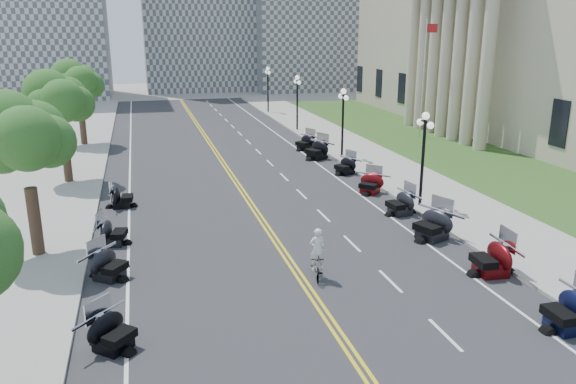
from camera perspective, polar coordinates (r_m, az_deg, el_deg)
ground at (r=24.25m, az=-0.59°, el=-5.98°), size 160.00×160.00×0.00m
road at (r=33.51m, az=-4.83°, el=0.32°), size 16.00×90.00×0.01m
centerline_yellow_a at (r=33.49m, az=-5.04°, el=0.32°), size 0.12×90.00×0.00m
centerline_yellow_b at (r=33.53m, az=-4.63°, el=0.35°), size 0.12×90.00×0.00m
edge_line_north at (r=35.14m, az=5.49°, el=1.07°), size 0.12×90.00×0.00m
edge_line_south at (r=33.06m, az=-15.81°, el=-0.46°), size 0.12×90.00×0.00m
lane_dash_4 at (r=18.70m, az=15.67°, el=-13.77°), size 0.12×2.00×0.00m
lane_dash_5 at (r=21.81m, az=10.36°, el=-8.88°), size 0.12×2.00×0.00m
lane_dash_6 at (r=25.18m, az=6.51°, el=-5.21°), size 0.12×2.00×0.00m
lane_dash_7 at (r=28.70m, az=3.63°, el=-2.39°), size 0.12×2.00×0.00m
lane_dash_8 at (r=32.34m, az=1.39°, el=-0.20°), size 0.12×2.00×0.00m
lane_dash_9 at (r=36.05m, az=-0.39°, el=1.54°), size 0.12×2.00×0.00m
lane_dash_10 at (r=39.82m, az=-1.84°, el=2.96°), size 0.12×2.00×0.00m
lane_dash_11 at (r=43.63m, az=-3.04°, el=4.13°), size 0.12×2.00×0.00m
lane_dash_12 at (r=47.47m, az=-4.05°, el=5.10°), size 0.12×2.00×0.00m
lane_dash_13 at (r=51.34m, az=-4.91°, el=5.93°), size 0.12×2.00×0.00m
lane_dash_14 at (r=55.22m, az=-5.65°, el=6.65°), size 0.12×2.00×0.00m
lane_dash_15 at (r=59.13m, az=-6.29°, el=7.26°), size 0.12×2.00×0.00m
lane_dash_16 at (r=63.04m, az=-6.86°, el=7.81°), size 0.12×2.00×0.00m
lane_dash_17 at (r=66.96m, az=-7.36°, el=8.28°), size 0.12×2.00×0.00m
lane_dash_18 at (r=70.89m, az=-7.81°, el=8.71°), size 0.12×2.00×0.00m
lane_dash_19 at (r=74.83m, az=-8.21°, el=9.08°), size 0.12×2.00×0.00m
sidewalk_north at (r=36.72m, az=11.51°, el=1.58°), size 5.00×90.00×0.15m
sidewalk_south at (r=33.40m, az=-22.85°, el=-0.86°), size 5.00×90.00×0.15m
lawn at (r=46.85m, az=14.92°, el=4.49°), size 9.00×60.00×0.10m
civic_building at (r=57.65m, az=26.60°, el=14.36°), size 26.00×51.00×17.80m
distant_block_c at (r=91.04m, az=2.81°, el=17.41°), size 20.00×14.00×22.00m
street_lamp_2 at (r=30.11m, az=13.53°, el=3.19°), size 0.50×1.20×4.90m
street_lamp_3 at (r=40.85m, az=5.58°, el=6.93°), size 0.50×1.20×4.90m
street_lamp_4 at (r=52.14m, az=0.95°, el=9.03°), size 0.50×1.20×4.90m
street_lamp_5 at (r=63.69m, az=-2.05°, el=10.34°), size 0.50×1.20×4.90m
flagpole at (r=49.86m, az=13.56°, el=11.03°), size 1.10×0.20×10.00m
tree_2 at (r=24.57m, az=-25.18°, el=4.32°), size 4.80×4.80×9.20m
tree_3 at (r=36.30m, az=-22.09°, el=8.09°), size 4.80×4.80×9.20m
tree_4 at (r=48.16m, az=-20.50°, el=9.99°), size 4.80×4.80×9.20m
motorcycle_n_3 at (r=20.04m, az=26.64°, el=-10.61°), size 2.05×2.05×1.42m
motorcycle_n_4 at (r=23.12m, az=20.00°, el=-6.20°), size 2.26×2.26×1.47m
motorcycle_n_5 at (r=26.10m, az=14.46°, el=-3.10°), size 2.81×2.81×1.52m
motorcycle_n_6 at (r=29.22m, az=11.36°, el=-1.00°), size 2.14×2.14×1.33m
motorcycle_n_7 at (r=32.69m, az=8.35°, el=0.95°), size 2.58×2.58×1.28m
motorcycle_n_8 at (r=36.83m, az=5.83°, el=2.75°), size 2.32×2.32×1.24m
motorcycle_n_9 at (r=40.94m, az=2.93°, el=4.38°), size 2.87×2.87×1.51m
motorcycle_n_10 at (r=44.10m, az=1.76°, el=5.14°), size 2.55×2.55×1.33m
motorcycle_s_4 at (r=17.83m, az=-17.43°, el=-13.26°), size 2.51×2.51×1.24m
motorcycle_s_5 at (r=22.48m, az=-17.76°, el=-6.91°), size 2.55×2.55×1.27m
motorcycle_s_6 at (r=25.89m, az=-17.41°, el=-3.81°), size 2.14×2.14×1.25m
motorcycle_s_7 at (r=31.11m, az=-16.55°, el=-0.39°), size 1.91×1.91×1.25m
bicycle at (r=21.55m, az=2.96°, el=-7.54°), size 0.85×1.70×0.98m
cyclist_rider at (r=21.05m, az=3.01°, el=-4.24°), size 0.61×0.40×1.67m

